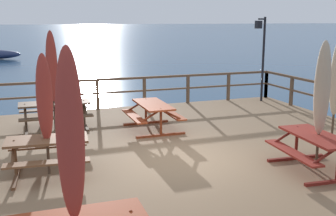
# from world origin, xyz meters

# --- Properties ---
(ground_plane) EXTENTS (600.00, 600.00, 0.00)m
(ground_plane) POSITION_xyz_m (0.00, 0.00, 0.00)
(ground_plane) COLOR navy
(wooden_deck) EXTENTS (12.25, 12.02, 0.62)m
(wooden_deck) POSITION_xyz_m (0.00, 0.00, 0.31)
(wooden_deck) COLOR #846647
(wooden_deck) RESTS_ON ground
(railing_waterside_far) EXTENTS (12.05, 0.10, 1.09)m
(railing_waterside_far) POSITION_xyz_m (-0.00, 5.86, 1.36)
(railing_waterside_far) COLOR brown
(railing_waterside_far) RESTS_ON wooden_deck
(picnic_table_mid_centre) EXTENTS (1.52, 1.88, 0.78)m
(picnic_table_mid_centre) POSITION_xyz_m (2.38, -1.62, 1.17)
(picnic_table_mid_centre) COLOR maroon
(picnic_table_mid_centre) RESTS_ON wooden_deck
(picnic_table_back_left) EXTENTS (1.41, 1.82, 0.78)m
(picnic_table_back_left) POSITION_xyz_m (0.16, 2.63, 1.18)
(picnic_table_back_left) COLOR #993819
(picnic_table_back_left) RESTS_ON wooden_deck
(picnic_table_front_left) EXTENTS (1.73, 1.54, 0.78)m
(picnic_table_front_left) POSITION_xyz_m (-2.92, 0.00, 1.17)
(picnic_table_front_left) COLOR brown
(picnic_table_front_left) RESTS_ON wooden_deck
(picnic_table_mid_left) EXTENTS (2.02, 1.42, 0.78)m
(picnic_table_mid_left) POSITION_xyz_m (-2.46, 3.75, 1.18)
(picnic_table_mid_left) COLOR brown
(picnic_table_mid_left) RESTS_ON wooden_deck
(patio_umbrella_tall_back_right) EXTENTS (0.32, 0.32, 2.71)m
(patio_umbrella_tall_back_right) POSITION_xyz_m (2.46, -1.58, 2.35)
(patio_umbrella_tall_back_right) COLOR #4C3828
(patio_umbrella_tall_back_right) RESTS_ON wooden_deck
(patio_umbrella_tall_front) EXTENTS (0.32, 0.32, 2.85)m
(patio_umbrella_tall_front) POSITION_xyz_m (-2.83, -3.75, 2.43)
(patio_umbrella_tall_front) COLOR #4C3828
(patio_umbrella_tall_front) RESTS_ON wooden_deck
(patio_umbrella_tall_mid_left) EXTENTS (0.32, 0.32, 2.49)m
(patio_umbrella_tall_mid_left) POSITION_xyz_m (-2.91, 0.05, 2.20)
(patio_umbrella_tall_mid_left) COLOR #4C3828
(patio_umbrella_tall_mid_left) RESTS_ON wooden_deck
(patio_umbrella_short_mid) EXTENTS (0.32, 0.32, 2.82)m
(patio_umbrella_short_mid) POSITION_xyz_m (-2.49, 3.68, 2.41)
(patio_umbrella_short_mid) COLOR #4C3828
(patio_umbrella_short_mid) RESTS_ON wooden_deck
(lamp_post_hooked) EXTENTS (0.60, 0.45, 3.20)m
(lamp_post_hooked) POSITION_xyz_m (5.26, 5.20, 2.73)
(lamp_post_hooked) COLOR black
(lamp_post_hooked) RESTS_ON wooden_deck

